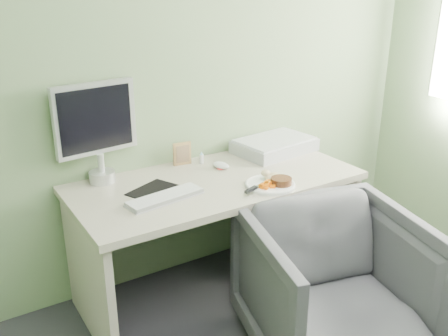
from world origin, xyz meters
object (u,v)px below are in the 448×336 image
desk (216,209)px  plate (270,185)px  scanner (274,146)px  desk_chair (334,288)px  monitor (96,127)px

desk → plate: bearing=-50.9°
scanner → desk_chair: 1.09m
desk → scanner: scanner is taller
desk_chair → plate: bearing=106.7°
scanner → monitor: monitor is taller
scanner → desk_chair: size_ratio=0.60×
scanner → desk_chair: (-0.35, -0.95, -0.40)m
desk → desk_chair: desk_chair is taller
desk → monitor: (-0.55, 0.31, 0.49)m
desk → plate: size_ratio=5.94×
scanner → monitor: (-1.11, 0.11, 0.27)m
desk → scanner: 0.63m
scanner → desk_chair: scanner is taller
plate → scanner: bearing=50.5°
plate → scanner: scanner is taller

